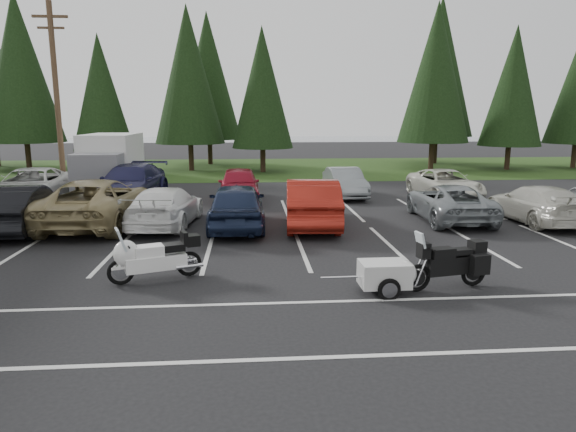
# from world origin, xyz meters

# --- Properties ---
(ground) EXTENTS (120.00, 120.00, 0.00)m
(ground) POSITION_xyz_m (0.00, 0.00, 0.00)
(ground) COLOR black
(ground) RESTS_ON ground
(grass_strip) EXTENTS (80.00, 16.00, 0.01)m
(grass_strip) POSITION_xyz_m (0.00, 24.00, 0.01)
(grass_strip) COLOR #1F3912
(grass_strip) RESTS_ON ground
(lake_water) EXTENTS (70.00, 50.00, 0.02)m
(lake_water) POSITION_xyz_m (4.00, 55.00, 0.00)
(lake_water) COLOR slate
(lake_water) RESTS_ON ground
(utility_pole) EXTENTS (1.60, 0.26, 9.00)m
(utility_pole) POSITION_xyz_m (-10.00, 12.00, 4.70)
(utility_pole) COLOR #473321
(utility_pole) RESTS_ON ground
(box_truck) EXTENTS (2.40, 5.60, 2.90)m
(box_truck) POSITION_xyz_m (-8.00, 12.50, 1.45)
(box_truck) COLOR silver
(box_truck) RESTS_ON ground
(stall_markings) EXTENTS (32.00, 16.00, 0.01)m
(stall_markings) POSITION_xyz_m (0.00, 2.00, 0.00)
(stall_markings) COLOR silver
(stall_markings) RESTS_ON ground
(conifer_2) EXTENTS (5.10, 5.10, 11.89)m
(conifer_2) POSITION_xyz_m (-16.00, 22.80, 6.95)
(conifer_2) COLOR #332316
(conifer_2) RESTS_ON ground
(conifer_3) EXTENTS (3.87, 3.87, 9.02)m
(conifer_3) POSITION_xyz_m (-10.50, 21.40, 5.27)
(conifer_3) COLOR #332316
(conifer_3) RESTS_ON ground
(conifer_4) EXTENTS (4.80, 4.80, 11.17)m
(conifer_4) POSITION_xyz_m (-5.00, 22.90, 6.53)
(conifer_4) COLOR #332316
(conifer_4) RESTS_ON ground
(conifer_5) EXTENTS (4.14, 4.14, 9.63)m
(conifer_5) POSITION_xyz_m (0.00, 21.60, 5.63)
(conifer_5) COLOR #332316
(conifer_5) RESTS_ON ground
(conifer_6) EXTENTS (4.93, 4.93, 11.48)m
(conifer_6) POSITION_xyz_m (12.00, 22.10, 6.71)
(conifer_6) COLOR #332316
(conifer_6) RESTS_ON ground
(conifer_7) EXTENTS (4.27, 4.27, 9.94)m
(conifer_7) POSITION_xyz_m (17.50, 21.80, 5.81)
(conifer_7) COLOR #332316
(conifer_7) RESTS_ON ground
(conifer_back_b) EXTENTS (4.97, 4.97, 11.58)m
(conifer_back_b) POSITION_xyz_m (-4.00, 27.50, 6.77)
(conifer_back_b) COLOR #332316
(conifer_back_b) RESTS_ON ground
(conifer_back_c) EXTENTS (5.50, 5.50, 12.81)m
(conifer_back_c) POSITION_xyz_m (14.00, 26.80, 7.49)
(conifer_back_c) COLOR #332316
(conifer_back_c) RESTS_ON ground
(car_near_1) EXTENTS (2.01, 4.92, 1.59)m
(car_near_1) POSITION_xyz_m (-8.65, 3.90, 0.79)
(car_near_1) COLOR black
(car_near_1) RESTS_ON ground
(car_near_2) EXTENTS (3.05, 6.14, 1.67)m
(car_near_2) POSITION_xyz_m (-6.35, 4.66, 0.84)
(car_near_2) COLOR #8F7F53
(car_near_2) RESTS_ON ground
(car_near_3) EXTENTS (2.42, 4.98, 1.40)m
(car_near_3) POSITION_xyz_m (-3.93, 4.35, 0.70)
(car_near_3) COLOR white
(car_near_3) RESTS_ON ground
(car_near_4) EXTENTS (1.91, 4.74, 1.61)m
(car_near_4) POSITION_xyz_m (-1.44, 3.79, 0.81)
(car_near_4) COLOR #18223D
(car_near_4) RESTS_ON ground
(car_near_5) EXTENTS (2.14, 5.19, 1.67)m
(car_near_5) POSITION_xyz_m (1.20, 4.03, 0.84)
(car_near_5) COLOR maroon
(car_near_5) RESTS_ON ground
(car_near_6) EXTENTS (2.43, 4.94, 1.35)m
(car_near_6) POSITION_xyz_m (6.40, 4.59, 0.67)
(car_near_6) COLOR gray
(car_near_6) RESTS_ON ground
(car_near_7) EXTENTS (2.03, 4.74, 1.36)m
(car_near_7) POSITION_xyz_m (9.42, 3.99, 0.68)
(car_near_7) COLOR beige
(car_near_7) RESTS_ON ground
(car_far_0) EXTENTS (2.81, 5.65, 1.54)m
(car_far_0) POSITION_xyz_m (-10.61, 9.69, 0.77)
(car_far_0) COLOR white
(car_far_0) RESTS_ON ground
(car_far_1) EXTENTS (2.87, 5.93, 1.66)m
(car_far_1) POSITION_xyz_m (-6.29, 9.70, 0.83)
(car_far_1) COLOR #19193E
(car_far_1) RESTS_ON ground
(car_far_2) EXTENTS (1.81, 4.48, 1.52)m
(car_far_2) POSITION_xyz_m (-1.45, 9.56, 0.76)
(car_far_2) COLOR maroon
(car_far_2) RESTS_ON ground
(car_far_3) EXTENTS (1.61, 4.23, 1.38)m
(car_far_3) POSITION_xyz_m (3.58, 10.41, 0.69)
(car_far_3) COLOR gray
(car_far_3) RESTS_ON ground
(car_far_4) EXTENTS (2.58, 4.96, 1.34)m
(car_far_4) POSITION_xyz_m (8.22, 9.68, 0.67)
(car_far_4) COLOR beige
(car_far_4) RESTS_ON ground
(touring_motorcycle) EXTENTS (2.55, 1.55, 1.35)m
(touring_motorcycle) POSITION_xyz_m (-3.24, -1.76, 0.68)
(touring_motorcycle) COLOR white
(touring_motorcycle) RESTS_ON ground
(cargo_trailer) EXTENTS (1.57, 0.90, 0.72)m
(cargo_trailer) POSITION_xyz_m (1.92, -3.04, 0.36)
(cargo_trailer) COLOR silver
(cargo_trailer) RESTS_ON ground
(adventure_motorcycle) EXTENTS (2.39, 1.23, 1.39)m
(adventure_motorcycle) POSITION_xyz_m (3.39, -2.88, 0.69)
(adventure_motorcycle) COLOR black
(adventure_motorcycle) RESTS_ON ground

